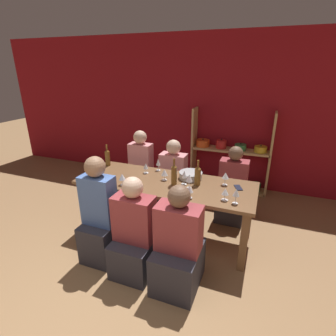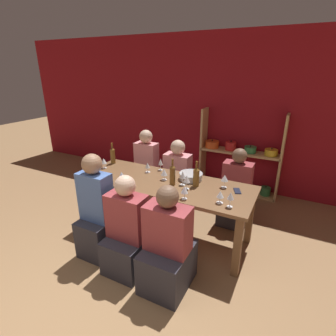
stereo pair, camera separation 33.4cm
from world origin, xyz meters
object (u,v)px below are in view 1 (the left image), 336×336
object	(u,v)px
wine_glass_red_d	(189,178)
person_far_c	(173,184)
wine_bottle_dark	(198,175)
wine_bottle_amber	(107,157)
person_near_a	(178,252)
wine_glass_red_a	(100,164)
wine_glass_red_b	(225,176)
person_near_b	(101,222)
mixing_bowl	(191,175)
wine_glass_empty_a	(225,192)
wine_glass_white_a	(146,167)
shelf_unit	(229,160)
wine_glass_red_e	(158,162)
wine_glass_red_f	(190,189)
wine_glass_white_b	(122,177)
wine_glass_white_d	(164,173)
wine_bottle_green	(174,174)
person_near_c	(135,239)
person_far_b	(232,193)
dining_table	(165,189)
cell_phone	(238,188)
person_far_a	(142,177)
wine_glass_red_c	(236,193)

from	to	relation	value
wine_glass_red_d	person_far_c	distance (m)	1.02
wine_bottle_dark	wine_bottle_amber	world-z (taller)	wine_bottle_dark
wine_glass_red_d	person_near_a	bearing A→B (deg)	-80.92
person_near_a	wine_glass_red_a	bearing A→B (deg)	150.61
wine_glass_red_b	person_near_a	world-z (taller)	person_near_a
wine_glass_red_d	person_near_b	size ratio (longest dim) A/B	0.14
person_near_a	mixing_bowl	bearing A→B (deg)	100.16
wine_glass_empty_a	wine_glass_white_a	distance (m)	1.21
shelf_unit	mixing_bowl	size ratio (longest dim) A/B	4.76
wine_glass_red_a	person_near_b	size ratio (longest dim) A/B	0.12
wine_bottle_amber	person_near_a	bearing A→B (deg)	-35.42
wine_glass_red_a	wine_bottle_dark	bearing A→B (deg)	1.43
wine_glass_red_e	wine_glass_red_f	bearing A→B (deg)	-44.60
wine_glass_white_b	wine_glass_white_d	world-z (taller)	same
wine_bottle_amber	person_far_c	size ratio (longest dim) A/B	0.28
mixing_bowl	wine_glass_red_a	size ratio (longest dim) A/B	2.05
wine_bottle_dark	wine_glass_red_b	world-z (taller)	wine_bottle_dark
wine_bottle_green	person_near_c	size ratio (longest dim) A/B	0.30
person_far_b	person_far_c	size ratio (longest dim) A/B	0.99
person_near_b	person_near_c	xyz separation A→B (m)	(0.47, -0.06, -0.07)
dining_table	wine_glass_white_a	world-z (taller)	wine_glass_white_a
wine_glass_red_b	wine_glass_white_b	xyz separation A→B (m)	(-1.17, -0.45, -0.01)
wine_bottle_amber	person_far_b	bearing A→B (deg)	15.06
shelf_unit	person_near_c	world-z (taller)	shelf_unit
wine_glass_red_b	person_far_b	distance (m)	0.73
person_near_b	person_near_c	world-z (taller)	person_near_b
wine_bottle_green	wine_glass_red_b	bearing A→B (deg)	19.72
person_far_c	wine_glass_red_f	bearing A→B (deg)	118.90
mixing_bowl	person_near_b	bearing A→B (deg)	-131.03
shelf_unit	wine_glass_white_b	xyz separation A→B (m)	(-0.99, -2.04, 0.33)
wine_glass_red_b	cell_phone	distance (m)	0.21
wine_glass_white_b	wine_glass_red_b	bearing A→B (deg)	21.04
person_far_b	person_near_c	xyz separation A→B (m)	(-0.81, -1.47, -0.00)
shelf_unit	wine_glass_empty_a	world-z (taller)	shelf_unit
dining_table	person_near_b	world-z (taller)	person_near_b
shelf_unit	person_far_a	bearing A→B (deg)	-138.42
wine_bottle_green	wine_glass_red_e	world-z (taller)	wine_bottle_green
wine_glass_red_d	mixing_bowl	bearing A→B (deg)	102.81
mixing_bowl	person_far_c	bearing A→B (deg)	130.94
wine_glass_empty_a	person_near_c	xyz separation A→B (m)	(-0.84, -0.52, -0.47)
person_far_a	cell_phone	bearing A→B (deg)	161.18
wine_bottle_green	shelf_unit	bearing A→B (deg)	77.15
shelf_unit	wine_glass_red_c	bearing A→B (deg)	-79.82
wine_glass_white_a	wine_glass_red_e	world-z (taller)	wine_glass_red_e
wine_glass_red_b	dining_table	bearing A→B (deg)	-166.30
wine_glass_white_a	mixing_bowl	bearing A→B (deg)	4.15
cell_phone	wine_glass_red_d	bearing A→B (deg)	-158.90
wine_bottle_amber	wine_glass_white_b	size ratio (longest dim) A/B	2.13
wine_glass_white_d	person_near_a	bearing A→B (deg)	-60.17
wine_glass_red_b	person_far_a	xyz separation A→B (m)	(-1.40, 0.50, -0.43)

